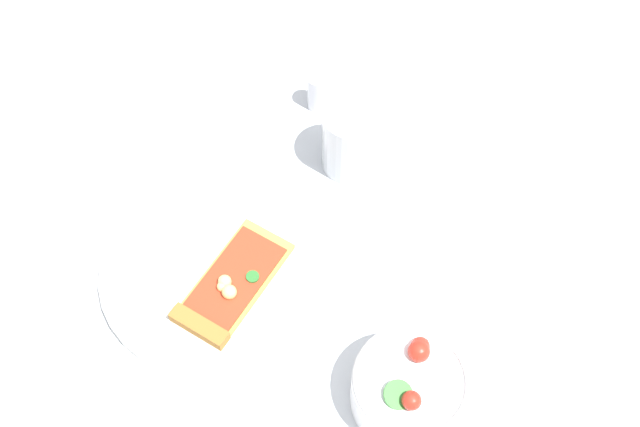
{
  "coord_description": "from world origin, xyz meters",
  "views": [
    {
      "loc": [
        0.45,
        0.16,
        0.88
      ],
      "look_at": [
        -0.06,
        0.06,
        0.03
      ],
      "focal_mm": 44.81,
      "sensor_mm": 36.0,
      "label": 1
    }
  ],
  "objects_px": {
    "salad_bowl": "(410,388)",
    "pepper_shaker": "(317,89)",
    "soda_glass": "(351,142)",
    "plate": "(209,271)",
    "pizza_slice_main": "(228,289)"
  },
  "relations": [
    {
      "from": "pizza_slice_main",
      "to": "pepper_shaker",
      "type": "relative_size",
      "value": 2.44
    },
    {
      "from": "pizza_slice_main",
      "to": "pepper_shaker",
      "type": "xyz_separation_m",
      "value": [
        -0.31,
        0.05,
        0.01
      ]
    },
    {
      "from": "pizza_slice_main",
      "to": "pepper_shaker",
      "type": "bearing_deg",
      "value": 171.04
    },
    {
      "from": "pepper_shaker",
      "to": "soda_glass",
      "type": "bearing_deg",
      "value": 34.96
    },
    {
      "from": "salad_bowl",
      "to": "pepper_shaker",
      "type": "height_order",
      "value": "salad_bowl"
    },
    {
      "from": "salad_bowl",
      "to": "soda_glass",
      "type": "height_order",
      "value": "soda_glass"
    },
    {
      "from": "plate",
      "to": "pizza_slice_main",
      "type": "height_order",
      "value": "pizza_slice_main"
    },
    {
      "from": "plate",
      "to": "salad_bowl",
      "type": "relative_size",
      "value": 2.04
    },
    {
      "from": "pizza_slice_main",
      "to": "soda_glass",
      "type": "distance_m",
      "value": 0.25
    },
    {
      "from": "soda_glass",
      "to": "pepper_shaker",
      "type": "xyz_separation_m",
      "value": [
        -0.09,
        -0.06,
        -0.01
      ]
    },
    {
      "from": "pepper_shaker",
      "to": "plate",
      "type": "bearing_deg",
      "value": -15.75
    },
    {
      "from": "salad_bowl",
      "to": "pepper_shaker",
      "type": "xyz_separation_m",
      "value": [
        -0.4,
        -0.18,
        0.0
      ]
    },
    {
      "from": "soda_glass",
      "to": "pepper_shaker",
      "type": "relative_size",
      "value": 1.41
    },
    {
      "from": "pizza_slice_main",
      "to": "salad_bowl",
      "type": "xyz_separation_m",
      "value": [
        0.09,
        0.23,
        0.01
      ]
    },
    {
      "from": "salad_bowl",
      "to": "soda_glass",
      "type": "bearing_deg",
      "value": -159.19
    }
  ]
}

